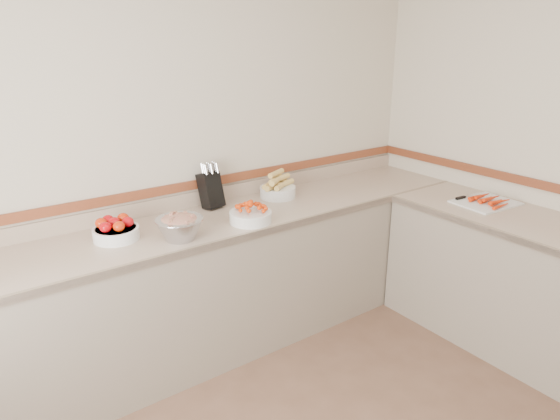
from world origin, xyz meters
TOP-DOWN VIEW (x-y plane):
  - back_wall at (0.00, 2.00)m, footprint 4.00×0.00m
  - counter_back at (0.00, 1.68)m, footprint 4.00×0.65m
  - dishwasher at (1.69, 0.25)m, footprint 0.63×0.60m
  - knife_block at (0.18, 1.90)m, footprint 0.15×0.18m
  - tomato_bowl at (-0.53, 1.72)m, footprint 0.26×0.26m
  - cherry_tomato_bowl at (0.24, 1.51)m, footprint 0.27×0.27m
  - corn_bowl at (0.67, 1.82)m, footprint 0.28×0.26m
  - rhubarb_bowl at (-0.24, 1.51)m, footprint 0.27×0.27m
  - cutting_board at (1.75, 0.85)m, footprint 0.43×0.35m

SIDE VIEW (x-z plane):
  - dishwasher at x=1.69m, z-range 0.01..0.85m
  - counter_back at x=0.00m, z-range -0.09..0.99m
  - cutting_board at x=1.75m, z-range 0.89..0.94m
  - cherry_tomato_bowl at x=0.24m, z-range 0.87..1.02m
  - tomato_bowl at x=-0.53m, z-range 0.89..1.02m
  - corn_bowl at x=0.67m, z-range 0.87..1.06m
  - rhubarb_bowl at x=-0.24m, z-range 0.90..1.06m
  - knife_block at x=0.18m, z-range 0.87..1.19m
  - back_wall at x=0.00m, z-range -0.70..3.30m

